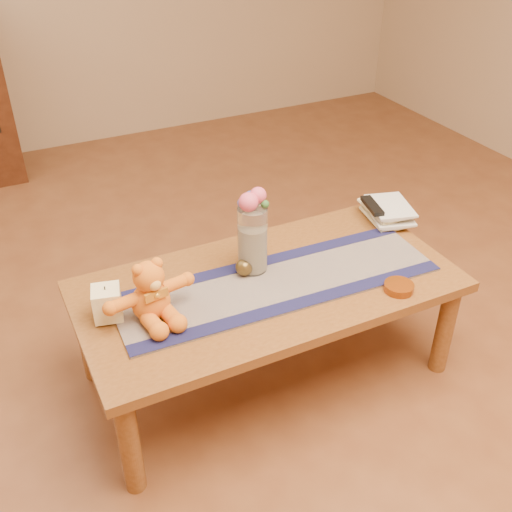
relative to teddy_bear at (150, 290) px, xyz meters
name	(u,v)px	position (x,y,z in m)	size (l,w,h in m)	color
floor	(267,371)	(0.45, 0.01, -0.56)	(5.50, 5.50, 0.00)	brown
coffee_table_top	(268,286)	(0.45, 0.01, -0.13)	(1.40, 0.70, 0.04)	brown
table_leg_fl	(130,445)	(-0.19, -0.28, -0.36)	(0.07, 0.07, 0.41)	brown
table_leg_fr	(445,329)	(1.09, -0.28, -0.36)	(0.07, 0.07, 0.41)	brown
table_leg_bl	(87,337)	(-0.19, 0.30, -0.36)	(0.07, 0.07, 0.41)	brown
table_leg_br	(361,257)	(1.09, 0.30, -0.36)	(0.07, 0.07, 0.41)	brown
persian_runner	(278,283)	(0.48, -0.02, -0.11)	(1.20, 0.35, 0.01)	#1A1742
runner_border_near	(297,304)	(0.47, -0.17, -0.10)	(1.20, 0.06, 0.00)	#151641
runner_border_far	(262,262)	(0.48, 0.12, -0.10)	(1.20, 0.06, 0.00)	#151641
teddy_bear	(150,290)	(0.00, 0.00, 0.00)	(0.31, 0.25, 0.21)	orange
pillar_candle	(107,303)	(-0.13, 0.06, -0.05)	(0.09, 0.09, 0.11)	#FFF4BB
candle_wick	(105,288)	(-0.13, 0.06, 0.01)	(0.00, 0.00, 0.01)	black
glass_vase	(252,240)	(0.43, 0.10, 0.03)	(0.11, 0.11, 0.26)	silver
potpourri_fill	(253,248)	(0.43, 0.10, -0.01)	(0.09, 0.09, 0.18)	beige
rose_left	(248,202)	(0.41, 0.09, 0.19)	(0.07, 0.07, 0.07)	#DE4E70
rose_right	(258,195)	(0.45, 0.10, 0.20)	(0.06, 0.06, 0.06)	#DE4E70
blue_flower_back	(251,197)	(0.44, 0.13, 0.18)	(0.04, 0.04, 0.04)	#5354B5
blue_flower_side	(242,203)	(0.40, 0.12, 0.18)	(0.04, 0.04, 0.04)	#5354B5
leaf_sprig	(265,204)	(0.47, 0.08, 0.17)	(0.03, 0.03, 0.03)	#33662D
bronze_ball	(244,267)	(0.38, 0.08, -0.07)	(0.07, 0.07, 0.07)	#513E1B
book_bottom	(369,220)	(1.04, 0.21, -0.10)	(0.17, 0.22, 0.02)	#EFE9B9
book_lower	(371,216)	(1.04, 0.20, -0.08)	(0.16, 0.22, 0.02)	#EFE9B9
book_upper	(369,212)	(1.04, 0.21, -0.06)	(0.17, 0.22, 0.02)	#EFE9B9
book_top	(372,208)	(1.04, 0.20, -0.04)	(0.16, 0.22, 0.02)	#EFE9B9
tv_remote	(372,206)	(1.04, 0.20, -0.03)	(0.04, 0.16, 0.02)	black
amber_dish	(399,287)	(0.85, -0.25, -0.10)	(0.11, 0.11, 0.03)	#BF5914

